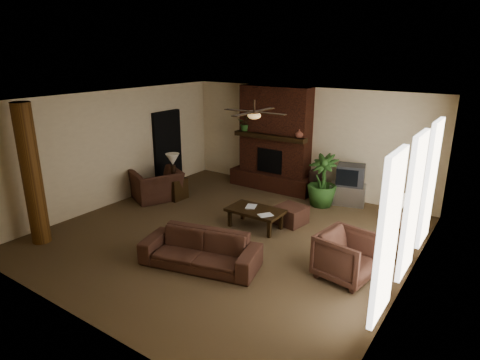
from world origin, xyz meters
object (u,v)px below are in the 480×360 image
Objects in this scene: armchair_right at (347,254)px; ottoman at (291,215)px; coffee_table at (255,212)px; tv_stand at (347,194)px; floor_vase at (315,181)px; side_table_right at (394,242)px; side_table_left at (175,188)px; armchair_left at (157,180)px; lamp_left at (173,161)px; floor_plant at (322,191)px; log_column at (32,175)px; sofa at (200,244)px; lamp_right at (400,206)px.

armchair_right is 2.39m from ottoman.
tv_stand is at bearing 66.13° from coffee_table.
side_table_right is at bearing -39.58° from floor_vase.
side_table_right is at bearing -10.97° from armchair_right.
tv_stand is 1.55× the size of side_table_left.
armchair_left is 0.65m from lamp_left.
floor_plant is 2.36× the size of side_table_right.
lamp_left is at bearing -175.18° from ottoman.
coffee_table is (3.21, 3.01, -1.03)m from log_column.
floor_plant is at bearing 143.17° from armchair_left.
tv_stand is at bearing 72.43° from ottoman.
tv_stand is at bearing 145.36° from armchair_left.
armchair_left is 2.13× the size of side_table_right.
armchair_left reaches higher than tv_stand.
log_column is at bearing -142.37° from tv_stand.
sofa reaches higher than floor_plant.
lamp_left and lamp_right have the same top height.
log_column is 6.95m from lamp_right.
log_column is 3.21m from armchair_left.
side_table_left is (-3.35, -1.69, -0.09)m from floor_plant.
ottoman is 0.92× the size of lamp_left.
lamp_left is (0.47, 3.38, -0.40)m from log_column.
lamp_left is at bearing 84.74° from armchair_right.
side_table_left is (-3.24, -0.27, 0.08)m from ottoman.
lamp_left reaches higher than sofa.
side_table_left reaches higher than ottoman.
log_column is 7.01m from side_table_right.
floor_plant reaches higher than ottoman.
floor_plant reaches higher than side_table_right.
floor_vase is at bearing 140.59° from lamp_right.
sofa is at bearing -100.19° from ottoman.
armchair_right is at bearing 10.64° from sofa.
sofa reaches higher than side_table_right.
armchair_left is 3.63m from ottoman.
log_column is 5.09× the size of side_table_left.
sofa is 2.73× the size of floor_vase.
lamp_left is at bearing 126.36° from sofa.
sofa is (3.27, 1.08, -0.99)m from log_column.
log_column is 6.60m from floor_vase.
armchair_left reaches higher than ottoman.
armchair_right is 1.37× the size of lamp_left.
armchair_left is 3.05m from coffee_table.
side_table_right is (2.75, 2.34, -0.14)m from sofa.
floor_vase is (0.23, 2.54, 0.06)m from coffee_table.
armchair_right is (5.41, -0.94, -0.07)m from armchair_left.
log_column is 3.14× the size of armchair_right.
ottoman is at bearing 44.39° from log_column.
ottoman is 3.26m from side_table_left.
lamp_left reaches higher than tv_stand.
floor_vase is 3.35m from side_table_right.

